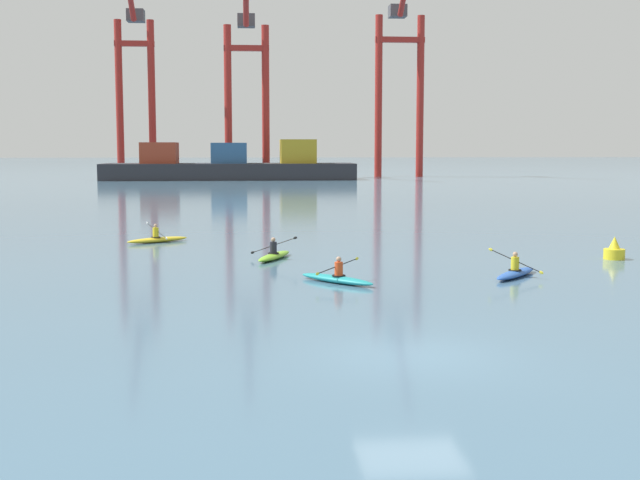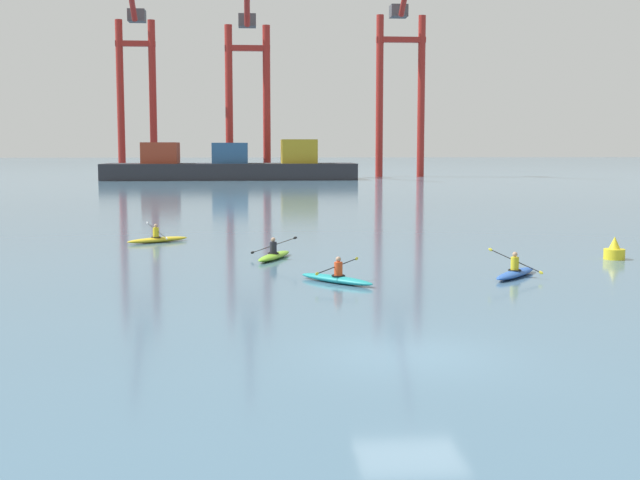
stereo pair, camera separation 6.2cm
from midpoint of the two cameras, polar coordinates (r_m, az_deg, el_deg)
ground_plane at (r=19.84m, az=6.26°, el=-7.75°), size 800.00×800.00×0.00m
container_barge at (r=127.89m, az=-6.04°, el=5.01°), size 37.77×8.97×6.05m
gantry_crane_west at (r=143.27m, az=-12.40°, el=11.19°), size 6.47×17.07×35.80m
gantry_crane_west_mid at (r=135.81m, az=-4.93°, el=11.26°), size 7.19×18.75×33.08m
gantry_crane_east_mid at (r=140.93m, az=5.55°, el=11.58°), size 8.16×16.81×36.83m
channel_buoy at (r=38.40m, az=19.41°, el=-0.71°), size 0.90×0.90×1.00m
kayak_yellow at (r=43.52m, az=-10.94°, el=0.07°), size 3.14×2.42×1.01m
kayak_teal at (r=29.95m, az=1.19°, el=-2.60°), size 2.69×2.95×0.95m
kayak_blue at (r=32.14m, az=13.19°, el=-2.16°), size 2.60×3.02×1.05m
kayak_lime at (r=36.35m, az=-3.09°, el=-1.04°), size 2.03×3.37×1.05m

